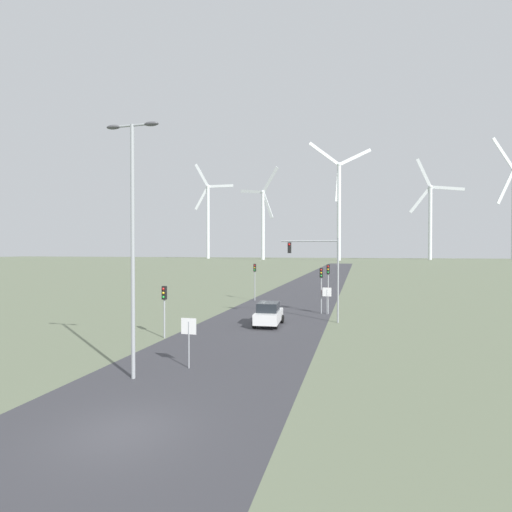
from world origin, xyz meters
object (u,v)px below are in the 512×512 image
Objects in this scene: wind_turbine_far_left at (208,215)px; car_approaching at (269,314)px; traffic_light_post_near_left at (164,300)px; wind_turbine_center at (339,202)px; streetlamp at (133,224)px; stop_sign_near at (189,333)px; stop_sign_far at (327,296)px; wind_turbine_right at (430,215)px; traffic_light_mast_overhead at (319,263)px; traffic_light_post_mid_left at (255,274)px; traffic_light_post_near_right at (328,278)px; wind_turbine_left at (263,218)px; traffic_light_post_mid_right at (321,280)px.

car_approaching is at bearing -67.67° from wind_turbine_far_left.
wind_turbine_center is at bearing 89.51° from traffic_light_post_near_left.
streetlamp is 4.65× the size of stop_sign_near.
stop_sign_near reaches higher than stop_sign_far.
wind_turbine_right is at bearing 78.65° from stop_sign_far.
stop_sign_far is at bearing 73.86° from stop_sign_near.
traffic_light_post_mid_left is at bearing 125.44° from traffic_light_mast_overhead.
traffic_light_post_near_right is at bearing -40.75° from traffic_light_post_mid_left.
wind_turbine_right is (99.73, 21.53, 1.56)m from wind_turbine_left.
wind_turbine_left reaches higher than streetlamp.
wind_turbine_center is at bearing 91.15° from car_approaching.
traffic_light_post_mid_right is at bearing 72.41° from streetlamp.
traffic_light_post_near_left is at bearing -127.23° from traffic_light_post_near_right.
traffic_light_post_mid_right is 0.08× the size of wind_turbine_left.
traffic_light_post_near_left is 209.70m from wind_turbine_center.
traffic_light_post_mid_left is at bearing -103.99° from wind_turbine_right.
streetlamp reaches higher than traffic_light_post_near_right.
streetlamp is 22.38m from traffic_light_post_mid_right.
traffic_light_mast_overhead is at bearing -95.87° from traffic_light_post_near_right.
streetlamp reaches higher than traffic_light_post_near_left.
traffic_light_post_near_left reaches higher than stop_sign_far.
traffic_light_post_near_right is 0.67m from traffic_light_post_mid_right.
traffic_light_post_near_left is at bearing -78.31° from wind_turbine_left.
stop_sign_far is at bearing 84.91° from traffic_light_mast_overhead.
traffic_light_post_near_right reaches higher than car_approaching.
traffic_light_post_near_left is 0.05× the size of wind_turbine_far_left.
traffic_light_post_mid_left is at bearing -76.87° from wind_turbine_left.
car_approaching is (3.21, 14.03, -6.18)m from streetlamp.
wind_turbine_right reaches higher than stop_sign_far.
wind_turbine_right is at bearing -0.53° from wind_turbine_far_left.
traffic_light_post_near_left reaches higher than car_approaching.
stop_sign_near is 264.23m from wind_turbine_far_left.
stop_sign_near is 228.88m from wind_turbine_left.
stop_sign_near is at bearing -104.37° from traffic_light_post_mid_right.
traffic_light_mast_overhead reaches higher than traffic_light_post_near_right.
traffic_light_mast_overhead is 0.10× the size of wind_turbine_far_left.
wind_turbine_far_left is 144.95m from wind_turbine_right.
traffic_light_post_mid_right is 0.06× the size of wind_turbine_far_left.
car_approaching is at bearing -71.44° from traffic_light_post_mid_left.
wind_turbine_right is at bearing 78.28° from stop_sign_near.
wind_turbine_center is at bearing 90.22° from streetlamp.
traffic_light_post_near_left is 0.76× the size of traffic_light_post_near_right.
traffic_light_post_mid_left is 1.01× the size of traffic_light_post_mid_right.
traffic_light_mast_overhead is 252.33m from wind_turbine_far_left.
wind_turbine_right is at bearing 29.74° from wind_turbine_center.
stop_sign_far is at bearing -66.23° from wind_turbine_far_left.
wind_turbine_far_left is (-99.19, 226.22, 27.56)m from traffic_light_post_mid_right.
traffic_light_post_mid_right is (9.24, 12.98, 0.54)m from traffic_light_post_near_left.
car_approaching is at bearing -76.48° from wind_turbine_left.
car_approaching is 0.06× the size of wind_turbine_far_left.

